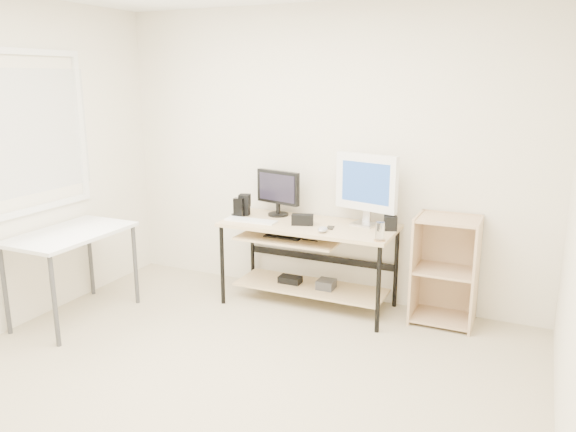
% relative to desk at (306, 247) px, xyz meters
% --- Properties ---
extents(room, '(4.01, 4.01, 2.62)m').
position_rel_desk_xyz_m(room, '(-0.11, -1.62, 0.78)').
color(room, '#BDAF91').
rests_on(room, ground).
extents(desk, '(1.50, 0.65, 0.75)m').
position_rel_desk_xyz_m(desk, '(0.00, 0.00, 0.00)').
color(desk, '#D8BC89').
rests_on(desk, ground).
extents(side_table, '(0.60, 1.00, 0.75)m').
position_rel_desk_xyz_m(side_table, '(-1.65, -1.06, 0.13)').
color(side_table, white).
rests_on(side_table, ground).
extents(shelf_unit, '(0.50, 0.40, 0.90)m').
position_rel_desk_xyz_m(shelf_unit, '(1.18, 0.16, -0.09)').
color(shelf_unit, tan).
rests_on(shelf_unit, ground).
extents(black_monitor, '(0.45, 0.19, 0.41)m').
position_rel_desk_xyz_m(black_monitor, '(-0.34, 0.15, 0.45)').
color(black_monitor, black).
rests_on(black_monitor, desk).
extents(white_imac, '(0.57, 0.20, 0.61)m').
position_rel_desk_xyz_m(white_imac, '(0.48, 0.15, 0.56)').
color(white_imac, silver).
rests_on(white_imac, desk).
extents(keyboard, '(0.47, 0.14, 0.02)m').
position_rel_desk_xyz_m(keyboard, '(-0.47, -0.14, 0.22)').
color(keyboard, white).
rests_on(keyboard, desk).
extents(mouse, '(0.10, 0.14, 0.04)m').
position_rel_desk_xyz_m(mouse, '(0.23, -0.20, 0.23)').
color(mouse, '#AFAFB4').
rests_on(mouse, desk).
extents(center_speaker, '(0.20, 0.14, 0.09)m').
position_rel_desk_xyz_m(center_speaker, '(-0.01, -0.06, 0.26)').
color(center_speaker, black).
rests_on(center_speaker, desk).
extents(speaker_left, '(0.12, 0.12, 0.19)m').
position_rel_desk_xyz_m(speaker_left, '(-0.63, 0.04, 0.31)').
color(speaker_left, black).
rests_on(speaker_left, desk).
extents(speaker_right, '(0.13, 0.13, 0.12)m').
position_rel_desk_xyz_m(speaker_right, '(0.72, 0.09, 0.27)').
color(speaker_right, black).
rests_on(speaker_right, desk).
extents(audio_controller, '(0.09, 0.06, 0.17)m').
position_rel_desk_xyz_m(audio_controller, '(-0.64, -0.04, 0.30)').
color(audio_controller, black).
rests_on(audio_controller, desk).
extents(volume_puck, '(0.07, 0.07, 0.03)m').
position_rel_desk_xyz_m(volume_puck, '(-0.68, -0.05, 0.22)').
color(volume_puck, black).
rests_on(volume_puck, desk).
extents(smartphone, '(0.08, 0.11, 0.01)m').
position_rel_desk_xyz_m(smartphone, '(0.24, -0.06, 0.22)').
color(smartphone, black).
rests_on(smartphone, desk).
extents(coaster, '(0.11, 0.11, 0.01)m').
position_rel_desk_xyz_m(coaster, '(0.72, -0.26, 0.21)').
color(coaster, '#AC7C4D').
rests_on(coaster, desk).
extents(drinking_glass, '(0.09, 0.09, 0.14)m').
position_rel_desk_xyz_m(drinking_glass, '(0.72, -0.26, 0.29)').
color(drinking_glass, white).
rests_on(drinking_glass, coaster).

